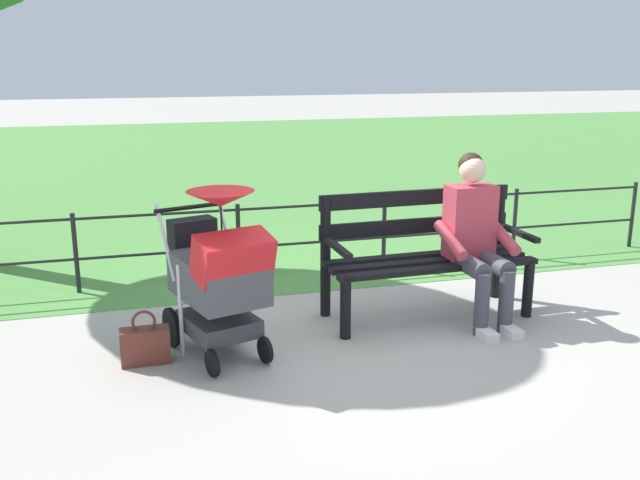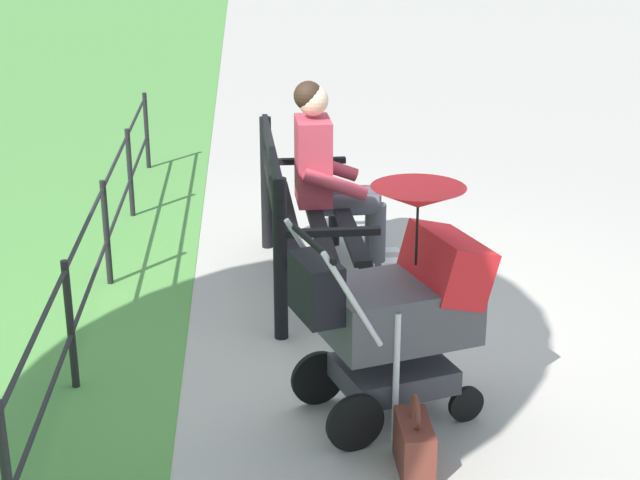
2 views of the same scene
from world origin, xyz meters
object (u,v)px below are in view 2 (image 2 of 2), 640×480
(stroller, at_px, (400,302))
(handbag, at_px, (414,445))
(person_on_bench, at_px, (330,171))
(park_bench, at_px, (299,209))

(stroller, relative_size, handbag, 3.11)
(person_on_bench, height_order, handbag, person_on_bench)
(park_bench, distance_m, person_on_bench, 0.42)
(park_bench, distance_m, handbag, 2.22)
(park_bench, height_order, stroller, stroller)
(person_on_bench, distance_m, handbag, 2.53)
(park_bench, distance_m, stroller, 1.69)
(person_on_bench, bearing_deg, handbag, 3.77)
(park_bench, xyz_separation_m, person_on_bench, (-0.32, 0.22, 0.15))
(park_bench, xyz_separation_m, handbag, (2.14, 0.39, -0.40))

